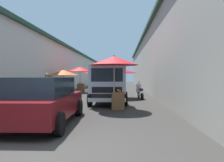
# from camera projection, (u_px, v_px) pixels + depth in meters

# --- Properties ---
(ground) EXTENTS (90.00, 90.00, 0.00)m
(ground) POSITION_uv_depth(u_px,v_px,m) (102.00, 94.00, 17.35)
(ground) COLOR #33302D
(building_left_whitewash) EXTENTS (49.80, 7.50, 4.69)m
(building_left_whitewash) POSITION_uv_depth(u_px,v_px,m) (28.00, 68.00, 19.97)
(building_left_whitewash) COLOR beige
(building_left_whitewash) RESTS_ON ground
(building_right_concrete) EXTENTS (49.80, 7.50, 5.73)m
(building_right_concrete) POSITION_uv_depth(u_px,v_px,m) (183.00, 62.00, 19.12)
(building_right_concrete) COLOR #A39E93
(building_right_concrete) RESTS_ON ground
(fruit_stall_far_right) EXTENTS (2.32, 2.32, 2.09)m
(fruit_stall_far_right) POSITION_uv_depth(u_px,v_px,m) (64.00, 75.00, 16.02)
(fruit_stall_far_right) COLOR #9E9EA3
(fruit_stall_far_right) RESTS_ON ground
(fruit_stall_near_left) EXTENTS (2.17, 2.17, 2.46)m
(fruit_stall_near_left) POSITION_uv_depth(u_px,v_px,m) (115.00, 68.00, 9.14)
(fruit_stall_near_left) COLOR #9E9EA3
(fruit_stall_near_left) RESTS_ON ground
(fruit_stall_mid_lane) EXTENTS (2.42, 2.42, 2.47)m
(fruit_stall_mid_lane) POSITION_uv_depth(u_px,v_px,m) (80.00, 72.00, 19.04)
(fruit_stall_mid_lane) COLOR #9E9EA3
(fruit_stall_mid_lane) RESTS_ON ground
(fruit_stall_near_right) EXTENTS (2.41, 2.41, 2.28)m
(fruit_stall_near_right) POSITION_uv_depth(u_px,v_px,m) (94.00, 75.00, 22.60)
(fruit_stall_near_right) COLOR #9E9EA3
(fruit_stall_near_right) RESTS_ON ground
(fruit_stall_far_left) EXTENTS (2.56, 2.56, 2.16)m
(fruit_stall_far_left) POSITION_uv_depth(u_px,v_px,m) (119.00, 74.00, 14.09)
(fruit_stall_far_left) COLOR #9E9EA3
(fruit_stall_far_left) RESTS_ON ground
(hatchback_car) EXTENTS (3.96, 2.03, 1.45)m
(hatchback_car) POSITION_uv_depth(u_px,v_px,m) (43.00, 100.00, 6.34)
(hatchback_car) COLOR #600F14
(hatchback_car) RESTS_ON ground
(delivery_truck) EXTENTS (5.00, 2.16, 2.08)m
(delivery_truck) POSITION_uv_depth(u_px,v_px,m) (108.00, 85.00, 10.85)
(delivery_truck) COLOR black
(delivery_truck) RESTS_ON ground
(vendor_by_crates) EXTENTS (0.62, 0.38, 1.70)m
(vendor_by_crates) POSITION_uv_depth(u_px,v_px,m) (47.00, 84.00, 12.74)
(vendor_by_crates) COLOR #232328
(vendor_by_crates) RESTS_ON ground
(parked_scooter) EXTENTS (1.69, 0.42, 1.14)m
(parked_scooter) POSITION_uv_depth(u_px,v_px,m) (140.00, 92.00, 13.60)
(parked_scooter) COLOR black
(parked_scooter) RESTS_ON ground
(plastic_stool) EXTENTS (0.30, 0.30, 0.43)m
(plastic_stool) POSITION_uv_depth(u_px,v_px,m) (115.00, 90.00, 17.78)
(plastic_stool) COLOR #1E8C3F
(plastic_stool) RESTS_ON ground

